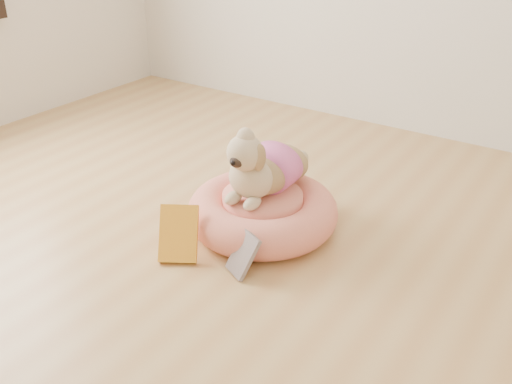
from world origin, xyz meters
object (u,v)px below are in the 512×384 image
Objects in this scene: dog at (263,155)px; book_white at (243,254)px; book_yellow at (179,234)px; pet_bed at (263,211)px.

dog reaches higher than book_white.
book_white is at bearing -20.86° from book_yellow.
dog is at bearing 38.14° from book_yellow.
pet_bed reaches higher than book_white.
pet_bed is 1.41× the size of dog.
book_yellow reaches higher than pet_bed.
book_yellow is at bearing -112.28° from dog.
pet_bed is 0.25m from dog.
dog is (-0.01, 0.02, 0.25)m from pet_bed.
book_white is (0.13, -0.33, -0.25)m from dog.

